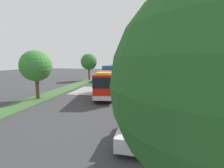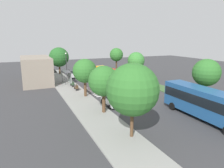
{
  "view_description": "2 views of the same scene",
  "coord_description": "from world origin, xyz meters",
  "px_view_note": "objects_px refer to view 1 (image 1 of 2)",
  "views": [
    {
      "loc": [
        27.59,
        5.6,
        5.17
      ],
      "look_at": [
        4.16,
        0.95,
        1.55
      ],
      "focal_mm": 25.98,
      "sensor_mm": 36.0,
      "label": 1
    },
    {
      "loc": [
        -32.15,
        16.58,
        9.54
      ],
      "look_at": [
        2.03,
        1.48,
        1.15
      ],
      "focal_mm": 33.1,
      "sensor_mm": 36.0,
      "label": 2
    }
  ],
  "objects_px": {
    "bench_near_shelter": "(160,97)",
    "sidewalk_tree_east": "(218,86)",
    "bus_stop_shelter": "(164,94)",
    "parked_car_mid": "(135,126)",
    "fire_truck": "(106,83)",
    "sidewalk_tree_west": "(152,64)",
    "transit_bus": "(112,71)",
    "street_lamp": "(163,81)",
    "sidewalk_tree_far_west": "(151,61)",
    "sidewalk_tree_center": "(155,65)",
    "parked_car_west": "(142,80)",
    "median_tree_far_west": "(89,62)",
    "bench_west_of_shelter": "(158,92)",
    "median_tree_west": "(36,66)"
  },
  "relations": [
    {
      "from": "fire_truck",
      "to": "sidewalk_tree_west",
      "type": "relative_size",
      "value": 1.51
    },
    {
      "from": "median_tree_far_west",
      "to": "fire_truck",
      "type": "bearing_deg",
      "value": 26.05
    },
    {
      "from": "sidewalk_tree_center",
      "to": "sidewalk_tree_west",
      "type": "bearing_deg",
      "value": 180.0
    },
    {
      "from": "bus_stop_shelter",
      "to": "parked_car_mid",
      "type": "bearing_deg",
      "value": -21.97
    },
    {
      "from": "bench_near_shelter",
      "to": "sidewalk_tree_center",
      "type": "xyz_separation_m",
      "value": [
        -7.8,
        -0.32,
        3.72
      ]
    },
    {
      "from": "sidewalk_tree_far_west",
      "to": "sidewalk_tree_center",
      "type": "relative_size",
      "value": 1.17
    },
    {
      "from": "bus_stop_shelter",
      "to": "sidewalk_tree_east",
      "type": "height_order",
      "value": "sidewalk_tree_east"
    },
    {
      "from": "transit_bus",
      "to": "sidewalk_tree_west",
      "type": "xyz_separation_m",
      "value": [
        6.76,
        10.17,
        2.06
      ]
    },
    {
      "from": "parked_car_west",
      "to": "sidewalk_tree_center",
      "type": "distance_m",
      "value": 7.08
    },
    {
      "from": "fire_truck",
      "to": "sidewalk_tree_far_west",
      "type": "height_order",
      "value": "sidewalk_tree_far_west"
    },
    {
      "from": "fire_truck",
      "to": "parked_car_mid",
      "type": "xyz_separation_m",
      "value": [
        11.39,
        4.67,
        -1.06
      ]
    },
    {
      "from": "parked_car_west",
      "to": "bench_west_of_shelter",
      "type": "bearing_deg",
      "value": 14.54
    },
    {
      "from": "parked_car_mid",
      "to": "sidewalk_tree_west",
      "type": "bearing_deg",
      "value": 176.25
    },
    {
      "from": "sidewalk_tree_east",
      "to": "bus_stop_shelter",
      "type": "bearing_deg",
      "value": 178.62
    },
    {
      "from": "parked_car_mid",
      "to": "sidewalk_tree_west",
      "type": "xyz_separation_m",
      "value": [
        -26.2,
        2.2,
        3.3
      ]
    },
    {
      "from": "parked_car_mid",
      "to": "bench_near_shelter",
      "type": "xyz_separation_m",
      "value": [
        -10.17,
        2.51,
        -0.33
      ]
    },
    {
      "from": "bench_near_shelter",
      "to": "sidewalk_tree_east",
      "type": "distance_m",
      "value": 16.44
    },
    {
      "from": "sidewalk_tree_east",
      "to": "sidewalk_tree_west",
      "type": "bearing_deg",
      "value": 180.0
    },
    {
      "from": "sidewalk_tree_center",
      "to": "median_tree_west",
      "type": "xyz_separation_m",
      "value": [
        9.65,
        -15.15,
        0.03
      ]
    },
    {
      "from": "parked_car_mid",
      "to": "sidewalk_tree_west",
      "type": "relative_size",
      "value": 0.77
    },
    {
      "from": "sidewalk_tree_west",
      "to": "bench_near_shelter",
      "type": "bearing_deg",
      "value": 1.13
    },
    {
      "from": "parked_car_mid",
      "to": "sidewalk_tree_east",
      "type": "height_order",
      "value": "sidewalk_tree_east"
    },
    {
      "from": "sidewalk_tree_center",
      "to": "bench_near_shelter",
      "type": "bearing_deg",
      "value": 2.31
    },
    {
      "from": "sidewalk_tree_east",
      "to": "median_tree_west",
      "type": "bearing_deg",
      "value": -132.94
    },
    {
      "from": "bus_stop_shelter",
      "to": "median_tree_far_west",
      "type": "bearing_deg",
      "value": -145.14
    },
    {
      "from": "transit_bus",
      "to": "street_lamp",
      "type": "xyz_separation_m",
      "value": [
        31.46,
        9.77,
        1.56
      ]
    },
    {
      "from": "parked_car_west",
      "to": "sidewalk_tree_center",
      "type": "height_order",
      "value": "sidewalk_tree_center"
    },
    {
      "from": "sidewalk_tree_center",
      "to": "bench_west_of_shelter",
      "type": "bearing_deg",
      "value": 3.84
    },
    {
      "from": "parked_car_mid",
      "to": "bus_stop_shelter",
      "type": "height_order",
      "value": "bus_stop_shelter"
    },
    {
      "from": "parked_car_west",
      "to": "transit_bus",
      "type": "height_order",
      "value": "transit_bus"
    },
    {
      "from": "sidewalk_tree_far_west",
      "to": "sidewalk_tree_east",
      "type": "height_order",
      "value": "sidewalk_tree_far_west"
    },
    {
      "from": "bench_west_of_shelter",
      "to": "street_lamp",
      "type": "distance_m",
      "value": 12.19
    },
    {
      "from": "parked_car_west",
      "to": "fire_truck",
      "type": "bearing_deg",
      "value": -19.56
    },
    {
      "from": "fire_truck",
      "to": "transit_bus",
      "type": "relative_size",
      "value": 0.77
    },
    {
      "from": "parked_car_mid",
      "to": "median_tree_west",
      "type": "bearing_deg",
      "value": -121.63
    },
    {
      "from": "parked_car_mid",
      "to": "sidewalk_tree_center",
      "type": "xyz_separation_m",
      "value": [
        -17.96,
        2.2,
        3.39
      ]
    },
    {
      "from": "transit_bus",
      "to": "bench_near_shelter",
      "type": "xyz_separation_m",
      "value": [
        22.8,
        10.49,
        -1.58
      ]
    },
    {
      "from": "parked_car_west",
      "to": "sidewalk_tree_far_west",
      "type": "xyz_separation_m",
      "value": [
        -9.77,
        2.2,
        3.89
      ]
    },
    {
      "from": "bench_west_of_shelter",
      "to": "sidewalk_tree_center",
      "type": "relative_size",
      "value": 0.26
    },
    {
      "from": "street_lamp",
      "to": "sidewalk_tree_far_west",
      "type": "height_order",
      "value": "sidewalk_tree_far_west"
    },
    {
      "from": "bus_stop_shelter",
      "to": "bench_west_of_shelter",
      "type": "height_order",
      "value": "bus_stop_shelter"
    },
    {
      "from": "fire_truck",
      "to": "parked_car_mid",
      "type": "relative_size",
      "value": 1.98
    },
    {
      "from": "sidewalk_tree_west",
      "to": "median_tree_west",
      "type": "height_order",
      "value": "median_tree_west"
    },
    {
      "from": "bench_near_shelter",
      "to": "street_lamp",
      "type": "bearing_deg",
      "value": -4.72
    },
    {
      "from": "parked_car_west",
      "to": "transit_bus",
      "type": "bearing_deg",
      "value": -137.96
    },
    {
      "from": "fire_truck",
      "to": "sidewalk_tree_center",
      "type": "distance_m",
      "value": 9.79
    },
    {
      "from": "sidewalk_tree_far_west",
      "to": "median_tree_far_west",
      "type": "relative_size",
      "value": 1.11
    },
    {
      "from": "bench_west_of_shelter",
      "to": "parked_car_mid",
      "type": "bearing_deg",
      "value": -10.73
    },
    {
      "from": "street_lamp",
      "to": "sidewalk_tree_east",
      "type": "relative_size",
      "value": 0.87
    },
    {
      "from": "sidewalk_tree_center",
      "to": "median_tree_far_west",
      "type": "bearing_deg",
      "value": -124.39
    }
  ]
}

